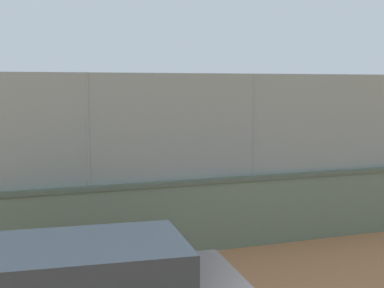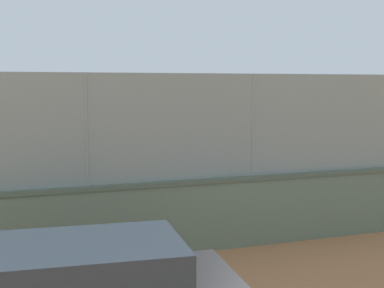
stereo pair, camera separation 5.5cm
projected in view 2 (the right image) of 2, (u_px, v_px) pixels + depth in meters
name	position (u px, v px, depth m)	size (l,w,h in m)	color
ground_plane	(166.00, 155.00, 24.53)	(260.00, 260.00, 0.00)	#B27247
player_near_wall_returning	(110.00, 156.00, 17.24)	(1.00, 0.91, 1.59)	#B2B2B2
player_crossing_court	(116.00, 131.00, 25.52)	(0.71, 1.04, 1.71)	#591919
sports_ball	(108.00, 194.00, 15.45)	(0.16, 0.16, 0.16)	orange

